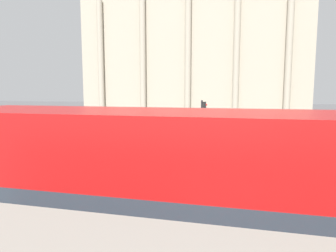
# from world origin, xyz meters

# --- Properties ---
(double_decker_bus) EXTENTS (10.35, 2.64, 4.17)m
(double_decker_bus) POSITION_xyz_m (-1.06, 3.37, 2.33)
(double_decker_bus) COLOR black
(double_decker_bus) RESTS_ON ground_plane
(plaza_building_left) EXTENTS (34.47, 12.15, 21.53)m
(plaza_building_left) POSITION_xyz_m (-7.33, 46.44, 10.77)
(plaza_building_left) COLOR #A39984
(plaza_building_left) RESTS_ON ground_plane
(traffic_light_near) EXTENTS (0.42, 0.24, 3.53)m
(traffic_light_near) POSITION_xyz_m (-0.94, 9.52, 2.32)
(traffic_light_near) COLOR black
(traffic_light_near) RESTS_ON ground_plane
(traffic_light_mid) EXTENTS (0.42, 0.24, 3.88)m
(traffic_light_mid) POSITION_xyz_m (-2.35, 17.76, 2.53)
(traffic_light_mid) COLOR black
(traffic_light_mid) RESTS_ON ground_plane
(car_black) EXTENTS (4.20, 1.93, 1.35)m
(car_black) POSITION_xyz_m (-1.50, 16.23, 0.70)
(car_black) COLOR black
(car_black) RESTS_ON ground_plane
(car_silver) EXTENTS (4.20, 1.93, 1.35)m
(car_silver) POSITION_xyz_m (4.56, 21.50, 0.70)
(car_silver) COLOR black
(car_silver) RESTS_ON ground_plane
(pedestrian_blue) EXTENTS (0.32, 0.32, 1.73)m
(pedestrian_blue) POSITION_xyz_m (-2.35, 29.07, 1.00)
(pedestrian_blue) COLOR #282B33
(pedestrian_blue) RESTS_ON ground_plane
(pedestrian_grey) EXTENTS (0.32, 0.32, 1.74)m
(pedestrian_grey) POSITION_xyz_m (2.55, 13.16, 1.00)
(pedestrian_grey) COLOR #282B33
(pedestrian_grey) RESTS_ON ground_plane
(pedestrian_black) EXTENTS (0.32, 0.32, 1.81)m
(pedestrian_black) POSITION_xyz_m (2.93, 28.62, 1.05)
(pedestrian_black) COLOR #282B33
(pedestrian_black) RESTS_ON ground_plane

